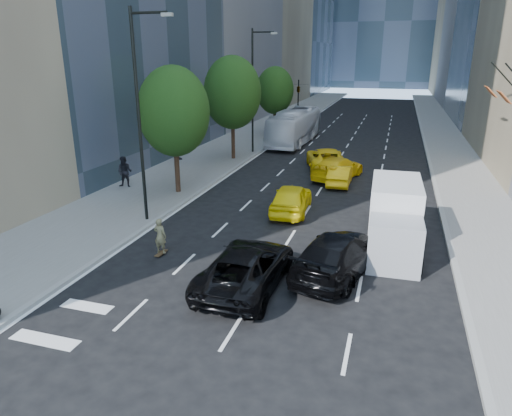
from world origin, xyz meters
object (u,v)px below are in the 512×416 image
(city_bus, at_px, (295,127))
(box_truck, at_px, (395,217))
(black_sedan_mercedes, at_px, (338,254))
(skateboarder, at_px, (160,238))
(black_sedan_lincoln, at_px, (247,267))

(city_bus, bearing_deg, box_truck, -66.15)
(black_sedan_mercedes, distance_m, box_truck, 3.88)
(skateboarder, relative_size, city_bus, 0.14)
(black_sedan_mercedes, height_order, city_bus, city_bus)
(black_sedan_mercedes, relative_size, city_bus, 0.49)
(skateboarder, relative_size, box_truck, 0.26)
(skateboarder, bearing_deg, city_bus, -86.47)
(black_sedan_lincoln, distance_m, box_truck, 7.32)
(skateboarder, xyz_separation_m, box_truck, (9.36, 3.75, 0.66))
(black_sedan_mercedes, xyz_separation_m, city_bus, (-7.64, 26.90, 0.78))
(skateboarder, xyz_separation_m, black_sedan_mercedes, (7.37, 0.48, 0.04))
(skateboarder, height_order, city_bus, city_bus)
(black_sedan_lincoln, height_order, city_bus, city_bus)
(box_truck, bearing_deg, skateboarder, -159.86)
(black_sedan_lincoln, bearing_deg, box_truck, -132.82)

